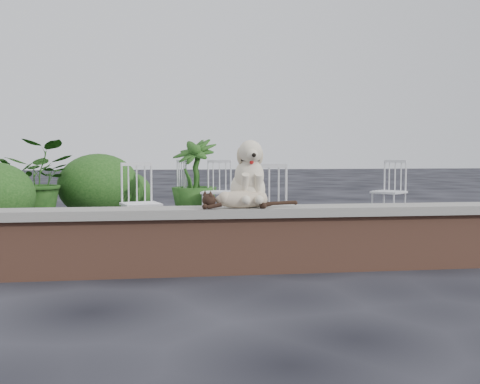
{
  "coord_description": "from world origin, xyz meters",
  "views": [
    {
      "loc": [
        -1.51,
        -5.01,
        1.07
      ],
      "look_at": [
        -0.78,
        0.2,
        0.7
      ],
      "focal_mm": 43.06,
      "sensor_mm": 36.0,
      "label": 1
    }
  ],
  "objects": [
    {
      "name": "potted_plant_a",
      "position": [
        -3.41,
        4.51,
        0.63
      ],
      "size": [
        1.24,
        1.11,
        1.27
      ],
      "primitive_type": "imported",
      "rotation": [
        0.0,
        0.0,
        -0.11
      ],
      "color": "#173D11",
      "rests_on": "ground"
    },
    {
      "name": "ground",
      "position": [
        0.0,
        0.0,
        0.0
      ],
      "size": [
        60.0,
        60.0,
        0.0
      ],
      "primitive_type": "plane",
      "color": "black",
      "rests_on": "ground"
    },
    {
      "name": "shrubbery",
      "position": [
        -2.96,
        4.61,
        0.45
      ],
      "size": [
        2.89,
        2.63,
        1.1
      ],
      "color": "#173D11",
      "rests_on": "ground"
    },
    {
      "name": "capstone",
      "position": [
        0.0,
        0.0,
        0.54
      ],
      "size": [
        6.2,
        0.4,
        0.08
      ],
      "primitive_type": "cube",
      "color": "slate",
      "rests_on": "brick_wall"
    },
    {
      "name": "chair_b",
      "position": [
        -0.65,
        3.73,
        0.47
      ],
      "size": [
        0.71,
        0.71,
        0.94
      ],
      "primitive_type": null,
      "rotation": [
        0.0,
        0.0,
        -0.32
      ],
      "color": "white",
      "rests_on": "ground"
    },
    {
      "name": "chair_a",
      "position": [
        -1.74,
        1.83,
        0.47
      ],
      "size": [
        0.69,
        0.69,
        0.94
      ],
      "primitive_type": null,
      "rotation": [
        0.0,
        0.0,
        0.28
      ],
      "color": "white",
      "rests_on": "ground"
    },
    {
      "name": "dog",
      "position": [
        -0.73,
        0.05,
        0.88
      ],
      "size": [
        0.41,
        0.53,
        0.6
      ],
      "primitive_type": null,
      "rotation": [
        0.0,
        0.0,
        0.03
      ],
      "color": "beige",
      "rests_on": "capstone"
    },
    {
      "name": "chair_e",
      "position": [
        -0.98,
        4.41,
        0.47
      ],
      "size": [
        0.72,
        0.72,
        0.94
      ],
      "primitive_type": null,
      "rotation": [
        0.0,
        0.0,
        1.92
      ],
      "color": "white",
      "rests_on": "ground"
    },
    {
      "name": "chair_d",
      "position": [
        1.97,
        3.39,
        0.47
      ],
      "size": [
        0.79,
        0.79,
        0.94
      ],
      "primitive_type": null,
      "rotation": [
        0.0,
        0.0,
        -0.88
      ],
      "color": "white",
      "rests_on": "ground"
    },
    {
      "name": "potted_plant_b",
      "position": [
        -0.97,
        4.09,
        0.64
      ],
      "size": [
        0.99,
        0.99,
        1.27
      ],
      "primitive_type": "imported",
      "rotation": [
        0.0,
        0.0,
        -0.63
      ],
      "color": "#173D11",
      "rests_on": "ground"
    },
    {
      "name": "chair_c",
      "position": [
        -0.34,
        1.13,
        0.47
      ],
      "size": [
        0.64,
        0.64,
        0.94
      ],
      "primitive_type": null,
      "rotation": [
        0.0,
        0.0,
        2.99
      ],
      "color": "white",
      "rests_on": "ground"
    },
    {
      "name": "cat",
      "position": [
        -0.81,
        -0.1,
        0.67
      ],
      "size": [
        1.02,
        0.27,
        0.17
      ],
      "primitive_type": null,
      "rotation": [
        0.0,
        0.0,
        0.03
      ],
      "color": "tan",
      "rests_on": "capstone"
    },
    {
      "name": "brick_wall",
      "position": [
        0.0,
        0.0,
        0.25
      ],
      "size": [
        6.0,
        0.3,
        0.5
      ],
      "primitive_type": "cube",
      "color": "brown",
      "rests_on": "ground"
    }
  ]
}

